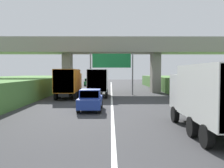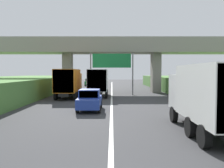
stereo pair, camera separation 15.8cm
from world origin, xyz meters
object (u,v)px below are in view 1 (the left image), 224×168
(truck_orange, at_px, (69,82))
(car_blue, at_px, (90,100))
(construction_barrel_1, at_px, (210,112))
(construction_barrel_3, at_px, (175,97))
(overhead_highway_sign, at_px, (112,64))
(truck_yellow, at_px, (98,81))
(car_green, at_px, (89,82))
(truck_white, at_px, (210,95))
(construction_barrel_2, at_px, (187,103))

(truck_orange, distance_m, car_blue, 10.09)
(construction_barrel_1, xyz_separation_m, construction_barrel_3, (0.26, 9.52, 0.00))
(overhead_highway_sign, height_order, car_blue, overhead_highway_sign)
(truck_yellow, bearing_deg, car_green, 98.21)
(truck_white, distance_m, construction_barrel_2, 8.94)
(truck_yellow, height_order, construction_barrel_2, truck_yellow)
(overhead_highway_sign, bearing_deg, truck_yellow, -131.37)
(overhead_highway_sign, distance_m, construction_barrel_3, 10.46)
(truck_orange, height_order, construction_barrel_1, truck_orange)
(car_green, relative_size, construction_barrel_1, 4.56)
(truck_yellow, distance_m, construction_barrel_3, 9.97)
(truck_orange, distance_m, construction_barrel_1, 17.36)
(overhead_highway_sign, height_order, construction_barrel_2, overhead_highway_sign)
(truck_white, xyz_separation_m, car_blue, (-6.57, 7.28, -1.08))
(construction_barrel_2, bearing_deg, truck_white, -100.97)
(car_blue, height_order, construction_barrel_2, car_blue)
(overhead_highway_sign, height_order, truck_white, overhead_highway_sign)
(construction_barrel_1, distance_m, construction_barrel_2, 4.76)
(truck_orange, relative_size, car_green, 1.78)
(truck_orange, distance_m, car_green, 26.14)
(overhead_highway_sign, relative_size, truck_yellow, 0.81)
(overhead_highway_sign, distance_m, truck_white, 21.16)
(truck_yellow, height_order, truck_white, same)
(truck_white, bearing_deg, construction_barrel_3, 81.92)
(construction_barrel_2, bearing_deg, construction_barrel_1, -90.38)
(overhead_highway_sign, bearing_deg, truck_white, -76.75)
(construction_barrel_2, bearing_deg, overhead_highway_sign, 118.81)
(construction_barrel_2, distance_m, construction_barrel_3, 4.77)
(truck_yellow, xyz_separation_m, construction_barrel_3, (8.43, -5.12, -1.47))
(car_blue, height_order, car_green, same)
(truck_white, bearing_deg, overhead_highway_sign, 103.25)
(truck_yellow, distance_m, truck_orange, 3.87)
(truck_yellow, xyz_separation_m, car_green, (-3.51, 24.31, -1.08))
(truck_yellow, relative_size, car_green, 1.78)
(car_blue, bearing_deg, overhead_highway_sign, 82.43)
(overhead_highway_sign, xyz_separation_m, construction_barrel_1, (6.46, -16.57, -3.80))
(truck_yellow, distance_m, construction_barrel_1, 16.83)
(construction_barrel_2, bearing_deg, construction_barrel_3, 87.28)
(overhead_highway_sign, height_order, truck_yellow, overhead_highway_sign)
(overhead_highway_sign, height_order, construction_barrel_3, overhead_highway_sign)
(construction_barrel_1, bearing_deg, car_green, 106.68)
(truck_yellow, distance_m, construction_barrel_2, 12.92)
(truck_yellow, xyz_separation_m, construction_barrel_2, (8.20, -9.88, -1.47))
(construction_barrel_2, bearing_deg, truck_orange, 145.23)
(truck_white, relative_size, construction_barrel_2, 8.11)
(car_blue, xyz_separation_m, construction_barrel_3, (8.47, 6.14, -0.40))
(overhead_highway_sign, distance_m, construction_barrel_2, 14.00)
(construction_barrel_2, bearing_deg, car_green, 108.90)
(truck_orange, relative_size, construction_barrel_2, 8.11)
(truck_white, distance_m, construction_barrel_3, 13.63)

